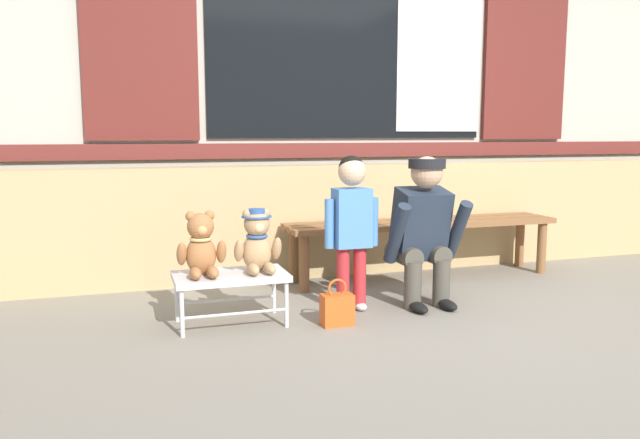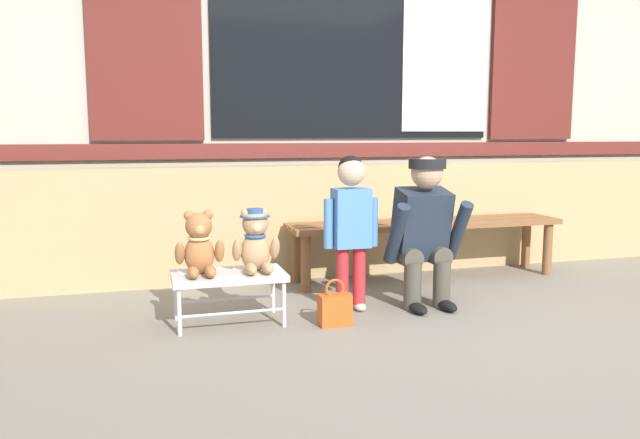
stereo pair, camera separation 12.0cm
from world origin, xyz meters
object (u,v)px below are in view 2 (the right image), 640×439
wooden_bench_long (426,230)px  teddy_bear_plain (199,246)px  teddy_bear_with_hat (256,242)px  child_standing (351,216)px  handbag_on_ground (335,309)px  adult_crouching (424,231)px  small_display_bench (229,278)px

wooden_bench_long → teddy_bear_plain: (-1.74, -0.71, 0.09)m
wooden_bench_long → teddy_bear_with_hat: teddy_bear_with_hat is taller
child_standing → teddy_bear_plain: bearing=-176.4°
child_standing → handbag_on_ground: (-0.18, -0.26, -0.50)m
teddy_bear_with_hat → adult_crouching: 1.09m
handbag_on_ground → child_standing: bearing=54.7°
teddy_bear_plain → teddy_bear_with_hat: 0.32m
wooden_bench_long → handbag_on_ground: wooden_bench_long is taller
small_display_bench → teddy_bear_plain: (-0.16, 0.00, 0.20)m
wooden_bench_long → teddy_bear_plain: size_ratio=5.78×
small_display_bench → teddy_bear_with_hat: size_ratio=1.76×
small_display_bench → handbag_on_ground: bearing=-19.3°
wooden_bench_long → small_display_bench: bearing=-155.7°
teddy_bear_with_hat → handbag_on_ground: teddy_bear_with_hat is taller
teddy_bear_plain → handbag_on_ground: teddy_bear_plain is taller
teddy_bear_plain → child_standing: child_standing is taller
adult_crouching → handbag_on_ground: bearing=-159.3°
teddy_bear_with_hat → child_standing: bearing=5.5°
teddy_bear_with_hat → handbag_on_ground: bearing=-26.1°
small_display_bench → teddy_bear_plain: teddy_bear_plain is taller
teddy_bear_plain → child_standing: bearing=3.6°
child_standing → handbag_on_ground: 0.59m
small_display_bench → handbag_on_ground: 0.63m
wooden_bench_long → handbag_on_ground: bearing=-137.7°
small_display_bench → wooden_bench_long: bearing=24.3°
teddy_bear_with_hat → adult_crouching: (1.09, 0.05, 0.01)m
teddy_bear_with_hat → teddy_bear_plain: bearing=-179.9°
teddy_bear_plain → adult_crouching: adult_crouching is taller
small_display_bench → handbag_on_ground: (0.58, -0.20, -0.17)m
wooden_bench_long → teddy_bear_with_hat: size_ratio=5.78×
teddy_bear_with_hat → adult_crouching: size_ratio=0.38×
handbag_on_ground → small_display_bench: bearing=160.7°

